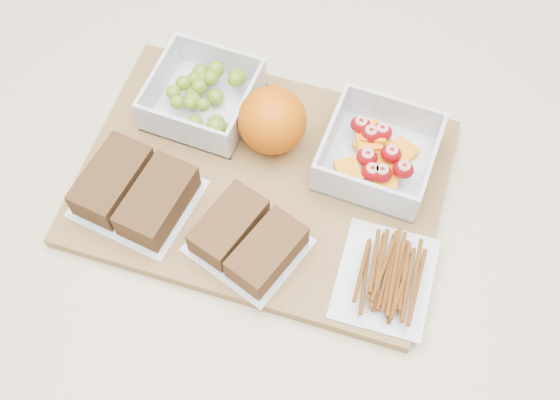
{
  "coord_description": "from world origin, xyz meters",
  "views": [
    {
      "loc": [
        0.14,
        -0.37,
        1.63
      ],
      "look_at": [
        0.01,
        -0.02,
        0.93
      ],
      "focal_mm": 45.0,
      "sensor_mm": 36.0,
      "label": 1
    }
  ],
  "objects_px": {
    "pretzel_bag": "(386,274)",
    "sandwich_bag_left": "(135,191)",
    "grape_container": "(205,96)",
    "orange": "(272,121)",
    "cutting_board": "(262,182)",
    "fruit_container": "(378,155)",
    "sandwich_bag_center": "(248,239)"
  },
  "relations": [
    {
      "from": "cutting_board",
      "to": "orange",
      "type": "relative_size",
      "value": 5.16
    },
    {
      "from": "grape_container",
      "to": "pretzel_bag",
      "type": "height_order",
      "value": "grape_container"
    },
    {
      "from": "pretzel_bag",
      "to": "orange",
      "type": "bearing_deg",
      "value": 145.19
    },
    {
      "from": "sandwich_bag_left",
      "to": "pretzel_bag",
      "type": "height_order",
      "value": "sandwich_bag_left"
    },
    {
      "from": "orange",
      "to": "sandwich_bag_center",
      "type": "xyz_separation_m",
      "value": [
        0.03,
        -0.14,
        -0.02
      ]
    },
    {
      "from": "grape_container",
      "to": "sandwich_bag_center",
      "type": "distance_m",
      "value": 0.2
    },
    {
      "from": "pretzel_bag",
      "to": "sandwich_bag_center",
      "type": "bearing_deg",
      "value": -173.82
    },
    {
      "from": "cutting_board",
      "to": "sandwich_bag_center",
      "type": "relative_size",
      "value": 2.99
    },
    {
      "from": "fruit_container",
      "to": "pretzel_bag",
      "type": "distance_m",
      "value": 0.15
    },
    {
      "from": "orange",
      "to": "sandwich_bag_center",
      "type": "relative_size",
      "value": 0.58
    },
    {
      "from": "grape_container",
      "to": "fruit_container",
      "type": "distance_m",
      "value": 0.22
    },
    {
      "from": "sandwich_bag_center",
      "to": "grape_container",
      "type": "bearing_deg",
      "value": 127.33
    },
    {
      "from": "cutting_board",
      "to": "orange",
      "type": "distance_m",
      "value": 0.07
    },
    {
      "from": "cutting_board",
      "to": "orange",
      "type": "height_order",
      "value": "orange"
    },
    {
      "from": "fruit_container",
      "to": "sandwich_bag_center",
      "type": "xyz_separation_m",
      "value": [
        -0.1,
        -0.15,
        -0.0
      ]
    },
    {
      "from": "pretzel_bag",
      "to": "grape_container",
      "type": "bearing_deg",
      "value": 152.71
    },
    {
      "from": "sandwich_bag_center",
      "to": "pretzel_bag",
      "type": "xyz_separation_m",
      "value": [
        0.15,
        0.02,
        -0.0
      ]
    },
    {
      "from": "sandwich_bag_center",
      "to": "cutting_board",
      "type": "bearing_deg",
      "value": 101.69
    },
    {
      "from": "pretzel_bag",
      "to": "sandwich_bag_left",
      "type": "bearing_deg",
      "value": -178.62
    },
    {
      "from": "grape_container",
      "to": "sandwich_bag_left",
      "type": "relative_size",
      "value": 0.87
    },
    {
      "from": "cutting_board",
      "to": "sandwich_bag_center",
      "type": "height_order",
      "value": "sandwich_bag_center"
    },
    {
      "from": "grape_container",
      "to": "pretzel_bag",
      "type": "distance_m",
      "value": 0.31
    },
    {
      "from": "cutting_board",
      "to": "orange",
      "type": "xyz_separation_m",
      "value": [
        -0.01,
        0.06,
        0.05
      ]
    },
    {
      "from": "fruit_container",
      "to": "sandwich_bag_left",
      "type": "bearing_deg",
      "value": -149.37
    },
    {
      "from": "pretzel_bag",
      "to": "cutting_board",
      "type": "bearing_deg",
      "value": 157.89
    },
    {
      "from": "sandwich_bag_left",
      "to": "pretzel_bag",
      "type": "bearing_deg",
      "value": 1.38
    },
    {
      "from": "cutting_board",
      "to": "sandwich_bag_left",
      "type": "height_order",
      "value": "sandwich_bag_left"
    },
    {
      "from": "orange",
      "to": "pretzel_bag",
      "type": "height_order",
      "value": "orange"
    },
    {
      "from": "orange",
      "to": "sandwich_bag_left",
      "type": "xyz_separation_m",
      "value": [
        -0.12,
        -0.13,
        -0.02
      ]
    },
    {
      "from": "orange",
      "to": "sandwich_bag_left",
      "type": "distance_m",
      "value": 0.18
    },
    {
      "from": "grape_container",
      "to": "orange",
      "type": "bearing_deg",
      "value": -10.0
    },
    {
      "from": "sandwich_bag_left",
      "to": "orange",
      "type": "bearing_deg",
      "value": 48.77
    }
  ]
}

